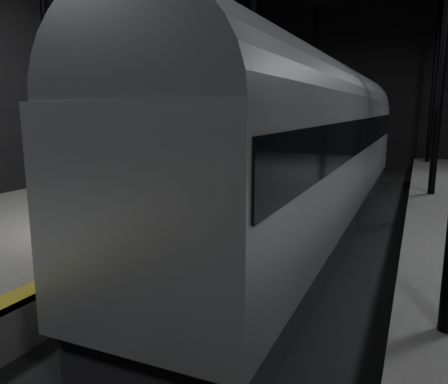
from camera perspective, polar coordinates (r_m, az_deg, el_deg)
The scene contains 6 objects.
ground at distance 12.25m, azimuth 7.41°, elevation -10.01°, with size 44.00×44.00×0.00m, color black.
platform_left at distance 15.82m, azimuth -19.60°, elevation -3.88°, with size 9.00×43.80×1.00m, color #535350.
tactile_strip at distance 13.18m, azimuth -6.17°, elevation -3.90°, with size 0.50×43.80×0.01m, color olive.
track at distance 12.23m, azimuth 7.42°, elevation -9.71°, with size 2.40×43.00×0.24m.
train at distance 15.49m, azimuth 12.11°, elevation 6.56°, with size 3.27×21.85×5.84m.
woman at distance 15.00m, azimuth -11.79°, elevation 0.70°, with size 0.56×0.37×1.53m, color tan.
Camera 1 is at (3.20, -11.01, 4.32)m, focal length 35.00 mm.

